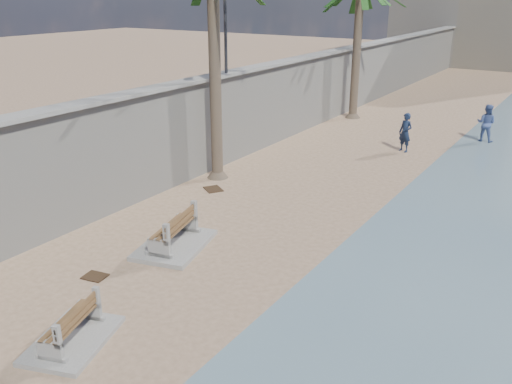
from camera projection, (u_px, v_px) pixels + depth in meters
The scene contains 9 objects.
ground_plane at pixel (75, 367), 10.12m from camera, with size 140.00×140.00×0.00m, color #9F7D61.
seawall at pixel (316, 90), 27.88m from camera, with size 0.45×70.00×3.50m, color gray.
wall_cap at pixel (318, 55), 27.25m from camera, with size 0.80×70.00×0.12m, color gray.
bench_near at pixel (71, 327), 10.71m from camera, with size 1.86×2.25×0.81m.
bench_far at pixel (174, 233), 14.70m from camera, with size 2.12×2.65×0.97m.
person_a at pixel (406, 130), 23.29m from camera, with size 0.70×0.47×1.94m, color #142039.
person_b at pixel (487, 121), 24.88m from camera, with size 0.92×0.72×1.92m, color #44578E.
debris_c at pixel (213, 189), 19.12m from camera, with size 0.68×0.55×0.03m, color #382616.
debris_d at pixel (95, 276), 13.29m from camera, with size 0.56×0.45×0.03m, color #382616.
Camera 1 is at (7.36, -5.16, 6.62)m, focal length 38.00 mm.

